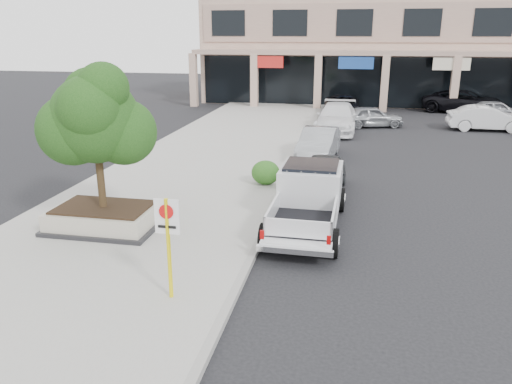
% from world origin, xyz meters
% --- Properties ---
extents(ground, '(120.00, 120.00, 0.00)m').
position_xyz_m(ground, '(0.00, 0.00, 0.00)').
color(ground, black).
rests_on(ground, ground).
extents(sidewalk, '(8.00, 52.00, 0.15)m').
position_xyz_m(sidewalk, '(-5.50, 6.00, 0.07)').
color(sidewalk, gray).
rests_on(sidewalk, ground).
extents(curb, '(0.20, 52.00, 0.15)m').
position_xyz_m(curb, '(-1.55, 6.00, 0.07)').
color(curb, gray).
rests_on(curb, ground).
extents(strip_mall, '(40.55, 12.43, 9.50)m').
position_xyz_m(strip_mall, '(8.00, 33.93, 4.75)').
color(strip_mall, tan).
rests_on(strip_mall, ground).
extents(planter, '(3.20, 2.20, 0.68)m').
position_xyz_m(planter, '(-6.27, 0.58, 0.48)').
color(planter, black).
rests_on(planter, sidewalk).
extents(planter_tree, '(2.90, 2.55, 4.00)m').
position_xyz_m(planter_tree, '(-6.14, 0.73, 3.41)').
color(planter_tree, black).
rests_on(planter_tree, planter).
extents(no_parking_sign, '(0.55, 0.09, 2.30)m').
position_xyz_m(no_parking_sign, '(-2.86, -2.97, 1.63)').
color(no_parking_sign, yellow).
rests_on(no_parking_sign, sidewalk).
extents(hedge, '(1.10, 0.99, 0.93)m').
position_xyz_m(hedge, '(-2.32, 5.95, 0.62)').
color(hedge, '#1B4F16').
rests_on(hedge, sidewalk).
extents(pickup_truck, '(2.21, 5.76, 1.80)m').
position_xyz_m(pickup_truck, '(-0.35, 2.05, 0.90)').
color(pickup_truck, silver).
rests_on(pickup_truck, ground).
extents(curb_car_a, '(1.70, 4.05, 1.37)m').
position_xyz_m(curb_car_a, '(-0.12, 5.80, 0.68)').
color(curb_car_a, '#333638').
rests_on(curb_car_a, ground).
extents(curb_car_b, '(1.92, 4.57, 1.47)m').
position_xyz_m(curb_car_b, '(-0.68, 11.01, 0.73)').
color(curb_car_b, '#919499').
rests_on(curb_car_b, ground).
extents(curb_car_c, '(2.52, 5.84, 1.67)m').
position_xyz_m(curb_car_c, '(-0.14, 18.21, 0.84)').
color(curb_car_c, white).
rests_on(curb_car_c, ground).
extents(curb_car_d, '(2.73, 5.56, 1.52)m').
position_xyz_m(curb_car_d, '(-0.00, 23.95, 0.76)').
color(curb_car_d, black).
rests_on(curb_car_d, ground).
extents(lot_car_a, '(4.21, 2.58, 1.34)m').
position_xyz_m(lot_car_a, '(2.00, 20.19, 0.67)').
color(lot_car_a, gray).
rests_on(lot_car_a, ground).
extents(lot_car_b, '(4.57, 1.61, 1.50)m').
position_xyz_m(lot_car_b, '(8.88, 20.34, 0.75)').
color(lot_car_b, silver).
rests_on(lot_car_b, ground).
extents(lot_car_d, '(6.60, 4.48, 1.68)m').
position_xyz_m(lot_car_d, '(8.97, 27.61, 0.84)').
color(lot_car_d, black).
rests_on(lot_car_d, ground).
extents(lot_car_e, '(3.99, 1.74, 1.34)m').
position_xyz_m(lot_car_e, '(10.49, 24.71, 0.67)').
color(lot_car_e, '#A1A3A8').
rests_on(lot_car_e, ground).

